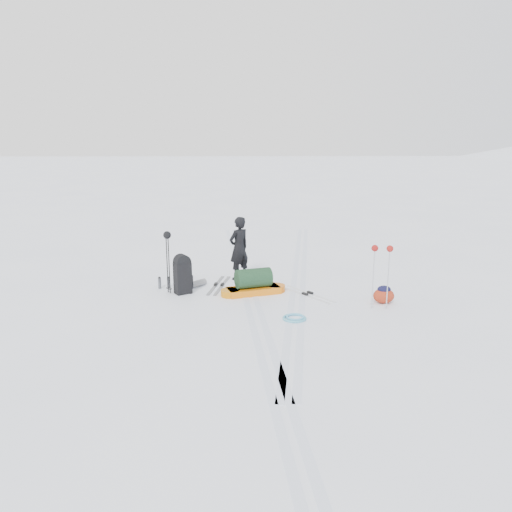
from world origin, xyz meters
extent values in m
plane|color=white|center=(0.00, 0.00, 0.00)|extent=(200.00, 200.00, 0.00)
cube|color=silver|center=(-0.12, 0.00, 0.00)|extent=(1.40, 17.97, 0.01)
cube|color=silver|center=(0.12, 0.00, 0.00)|extent=(1.40, 17.97, 0.01)
cube|color=silver|center=(1.28, 2.00, 0.00)|extent=(2.09, 13.88, 0.01)
cube|color=silver|center=(1.52, 2.00, 0.00)|extent=(2.09, 13.88, 0.01)
imported|color=black|center=(-0.26, 1.58, 0.84)|extent=(0.73, 0.70, 1.68)
cube|color=orange|center=(0.08, 0.28, 0.08)|extent=(1.36, 0.88, 0.16)
cylinder|color=orange|center=(0.64, 0.45, 0.08)|extent=(0.58, 0.58, 0.16)
cylinder|color=#C26F0B|center=(-0.47, 0.10, 0.08)|extent=(0.58, 0.58, 0.16)
cylinder|color=black|center=(0.08, 0.28, 0.39)|extent=(0.94, 0.70, 0.46)
cube|color=black|center=(-1.62, 0.35, 0.38)|extent=(0.47, 0.43, 0.76)
cylinder|color=black|center=(-1.62, 0.35, 0.78)|extent=(0.45, 0.41, 0.37)
cube|color=black|center=(-1.46, 0.47, 0.27)|extent=(0.17, 0.21, 0.33)
cylinder|color=gray|center=(-1.36, 0.88, 0.08)|extent=(0.54, 0.54, 0.16)
cylinder|color=black|center=(-1.99, 0.45, 0.70)|extent=(0.03, 0.03, 1.41)
cylinder|color=black|center=(-1.94, 0.37, 0.70)|extent=(0.03, 0.03, 1.41)
torus|color=black|center=(-1.99, 0.45, 0.11)|extent=(0.10, 0.10, 0.01)
torus|color=black|center=(-1.94, 0.37, 0.11)|extent=(0.10, 0.10, 0.01)
sphere|color=black|center=(-1.96, 0.41, 1.43)|extent=(0.19, 0.19, 0.19)
cylinder|color=#BABBC1|center=(2.66, -0.91, 0.67)|extent=(0.02, 0.02, 1.35)
cylinder|color=#B8BABF|center=(2.97, -0.97, 0.67)|extent=(0.02, 0.02, 1.35)
torus|color=#B3B6BB|center=(2.66, -0.91, 0.10)|extent=(0.10, 0.10, 0.01)
torus|color=#B6B9BE|center=(2.97, -0.97, 0.10)|extent=(0.10, 0.10, 0.01)
sphere|color=maroon|center=(2.66, -0.91, 1.37)|extent=(0.14, 0.14, 0.14)
sphere|color=maroon|center=(2.97, -0.97, 1.37)|extent=(0.14, 0.14, 0.14)
cube|color=gray|center=(-0.69, 0.96, 0.01)|extent=(0.39, 1.68, 0.02)
cube|color=gray|center=(-0.86, 0.99, 0.01)|extent=(0.39, 1.68, 0.02)
cube|color=black|center=(-0.69, 0.96, 0.04)|extent=(0.10, 0.18, 0.05)
cube|color=black|center=(-0.86, 0.99, 0.04)|extent=(0.10, 0.18, 0.05)
cube|color=silver|center=(1.31, 0.09, 0.01)|extent=(1.05, 1.44, 0.02)
cube|color=silver|center=(1.45, 0.19, 0.01)|extent=(1.05, 1.44, 0.02)
cube|color=black|center=(1.31, 0.09, 0.04)|extent=(0.15, 0.18, 0.05)
cube|color=black|center=(1.45, 0.19, 0.04)|extent=(0.15, 0.18, 0.05)
torus|color=#4FA8C1|center=(0.89, -1.52, 0.03)|extent=(0.52, 0.52, 0.05)
torus|color=#57B0D4|center=(0.91, -1.48, 0.04)|extent=(0.41, 0.41, 0.04)
ellipsoid|color=maroon|center=(3.03, -0.54, 0.17)|extent=(0.54, 0.44, 0.34)
ellipsoid|color=black|center=(3.03, -0.54, 0.33)|extent=(0.35, 0.30, 0.17)
cylinder|color=#53565A|center=(-2.25, 0.77, 0.13)|extent=(0.10, 0.10, 0.27)
cylinder|color=#515358|center=(-2.04, 0.86, 0.12)|extent=(0.10, 0.10, 0.25)
cylinder|color=black|center=(-2.25, 0.77, 0.29)|extent=(0.08, 0.08, 0.03)
cylinder|color=black|center=(-2.04, 0.86, 0.26)|extent=(0.08, 0.08, 0.03)
ellipsoid|color=black|center=(0.15, 0.80, 0.11)|extent=(0.36, 0.28, 0.21)
camera|label=1|loc=(-0.23, -11.26, 3.65)|focal=35.00mm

